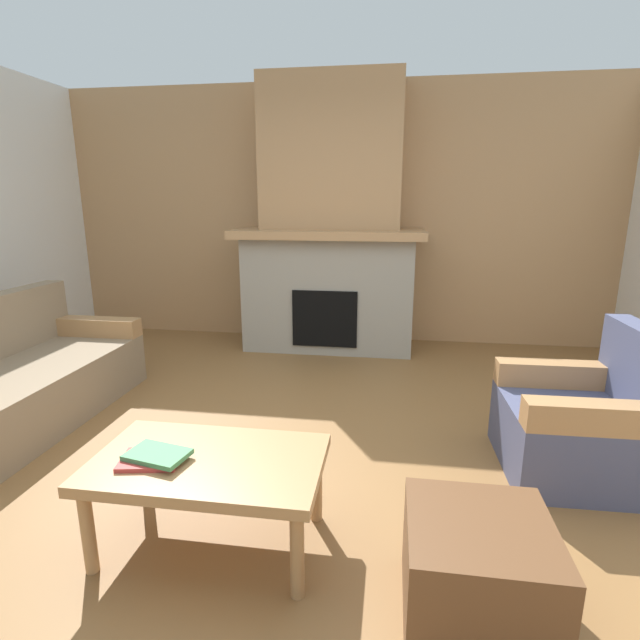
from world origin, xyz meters
TOP-DOWN VIEW (x-y plane):
  - ground at (0.00, 0.00)m, footprint 9.00×9.00m
  - wall_back_wood_panel at (0.00, 3.00)m, footprint 6.00×0.12m
  - fireplace at (0.00, 2.62)m, footprint 1.90×0.82m
  - couch at (-1.93, 0.47)m, footprint 0.84×1.80m
  - armchair at (1.74, 0.35)m, footprint 0.78×0.78m
  - coffee_table at (-0.12, -0.54)m, footprint 1.00×0.60m
  - ottoman at (0.99, -0.78)m, footprint 0.52×0.52m
  - book_stack_near_edge at (-0.34, -0.60)m, footprint 0.31×0.23m

SIDE VIEW (x-z plane):
  - ground at x=0.00m, z-range 0.00..0.00m
  - ottoman at x=0.99m, z-range 0.00..0.40m
  - couch at x=-1.93m, z-range -0.14..0.71m
  - armchair at x=1.74m, z-range -0.13..0.72m
  - coffee_table at x=-0.12m, z-range 0.16..0.59m
  - book_stack_near_edge at x=-0.34m, z-range 0.43..0.47m
  - fireplace at x=0.00m, z-range -0.19..2.51m
  - wall_back_wood_panel at x=0.00m, z-range 0.00..2.70m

